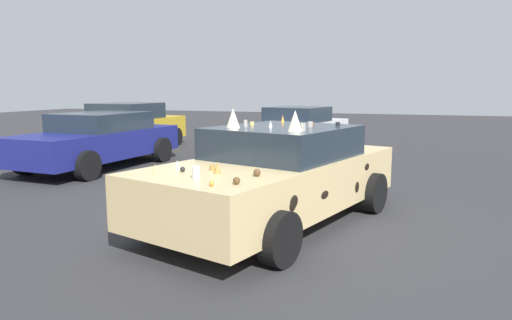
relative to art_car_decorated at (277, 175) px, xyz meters
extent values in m
plane|color=#2D2D30|center=(-0.03, 0.01, -0.70)|extent=(60.00, 60.00, 0.00)
cube|color=#D8BC7F|center=(-0.03, 0.01, -0.10)|extent=(4.71, 2.98, 0.68)
cube|color=#1E2833|center=(0.15, -0.04, 0.46)|extent=(2.31, 2.15, 0.44)
cylinder|color=black|center=(-1.60, -0.51, -0.39)|extent=(0.66, 0.39, 0.62)
cylinder|color=black|center=(-1.07, 1.29, -0.39)|extent=(0.66, 0.39, 0.62)
cylinder|color=black|center=(1.01, -1.27, -0.39)|extent=(0.66, 0.39, 0.62)
cylinder|color=black|center=(1.53, 0.53, -0.39)|extent=(0.66, 0.39, 0.62)
ellipsoid|color=black|center=(-1.29, -0.58, -0.05)|extent=(0.16, 0.07, 0.15)
ellipsoid|color=black|center=(-0.56, -0.79, -0.11)|extent=(0.19, 0.07, 0.10)
ellipsoid|color=black|center=(0.42, -1.08, -0.19)|extent=(0.13, 0.06, 0.16)
ellipsoid|color=black|center=(-1.13, 1.29, -0.03)|extent=(0.15, 0.06, 0.08)
ellipsoid|color=black|center=(0.75, -1.18, 0.06)|extent=(0.15, 0.06, 0.10)
ellipsoid|color=black|center=(-0.64, 1.14, -0.11)|extent=(0.17, 0.07, 0.09)
ellipsoid|color=black|center=(-1.31, -0.57, -0.09)|extent=(0.14, 0.06, 0.13)
cone|color=silver|center=(-1.21, 0.94, 0.29)|extent=(0.06, 0.06, 0.10)
cylinder|color=#A87A38|center=(-1.23, 0.45, 0.27)|extent=(0.06, 0.06, 0.07)
sphere|color=#51381E|center=(-1.40, -0.18, 0.28)|extent=(0.08, 0.08, 0.08)
sphere|color=black|center=(-1.42, 0.75, 0.27)|extent=(0.06, 0.06, 0.06)
cone|color=tan|center=(-1.67, 0.97, 0.30)|extent=(0.09, 0.09, 0.12)
cylinder|color=silver|center=(-1.74, 0.41, 0.31)|extent=(0.09, 0.09, 0.14)
cone|color=#A87A38|center=(-1.39, 0.31, 0.31)|extent=(0.10, 0.10, 0.14)
sphere|color=#51381E|center=(-1.88, -0.12, 0.28)|extent=(0.08, 0.08, 0.08)
sphere|color=orange|center=(-2.04, 0.09, 0.27)|extent=(0.05, 0.05, 0.05)
cylinder|color=tan|center=(0.21, 0.46, 0.70)|extent=(0.09, 0.09, 0.05)
cone|color=orange|center=(1.05, 0.23, 0.73)|extent=(0.07, 0.07, 0.11)
cone|color=#51381E|center=(0.53, -0.39, 0.71)|extent=(0.06, 0.06, 0.07)
cylinder|color=gray|center=(-0.10, 0.45, 0.73)|extent=(0.08, 0.08, 0.10)
cylinder|color=black|center=(0.59, -0.75, 0.70)|extent=(0.09, 0.09, 0.05)
cone|color=silver|center=(-0.02, 0.10, 0.72)|extent=(0.07, 0.07, 0.09)
cylinder|color=gray|center=(-0.41, -0.46, 0.72)|extent=(0.10, 0.10, 0.10)
cylinder|color=gray|center=(0.18, -0.42, 0.71)|extent=(0.11, 0.11, 0.08)
cone|color=beige|center=(-0.50, -0.38, 0.81)|extent=(0.19, 0.19, 0.27)
cone|color=beige|center=(-0.22, 0.59, 0.81)|extent=(0.19, 0.19, 0.27)
cube|color=gold|center=(6.32, 6.80, -0.08)|extent=(4.06, 1.90, 0.72)
cube|color=#1E2833|center=(6.20, 6.80, 0.52)|extent=(1.96, 1.70, 0.49)
cylinder|color=black|center=(7.59, 7.69, -0.40)|extent=(0.61, 0.24, 0.61)
cylinder|color=black|center=(7.54, 5.85, -0.40)|extent=(0.61, 0.24, 0.61)
cylinder|color=black|center=(5.10, 7.75, -0.40)|extent=(0.61, 0.24, 0.61)
cylinder|color=black|center=(5.05, 5.91, -0.40)|extent=(0.61, 0.24, 0.61)
cube|color=silver|center=(8.23, 1.63, -0.12)|extent=(4.21, 2.48, 0.61)
cube|color=#1E2833|center=(7.93, 1.69, 0.41)|extent=(2.12, 1.92, 0.47)
cylinder|color=black|center=(9.61, 2.24, -0.38)|extent=(0.68, 0.35, 0.65)
cylinder|color=black|center=(9.25, 0.52, -0.38)|extent=(0.68, 0.35, 0.65)
cylinder|color=black|center=(7.22, 2.74, -0.38)|extent=(0.68, 0.35, 0.65)
cylinder|color=black|center=(6.86, 1.02, -0.38)|extent=(0.68, 0.35, 0.65)
cube|color=navy|center=(3.00, 5.42, -0.11)|extent=(4.50, 1.98, 0.64)
cube|color=#1E2833|center=(3.15, 5.42, 0.42)|extent=(2.19, 1.71, 0.43)
cylinder|color=black|center=(1.59, 4.62, -0.38)|extent=(0.65, 0.26, 0.64)
cylinder|color=black|center=(1.69, 6.39, -0.38)|extent=(0.65, 0.26, 0.64)
cylinder|color=black|center=(4.32, 4.46, -0.38)|extent=(0.65, 0.26, 0.64)
cylinder|color=black|center=(4.42, 6.23, -0.38)|extent=(0.65, 0.26, 0.64)
camera|label=1|loc=(-6.18, -1.83, 1.21)|focal=32.23mm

